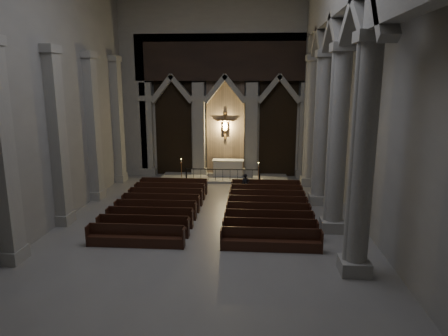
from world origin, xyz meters
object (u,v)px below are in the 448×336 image
Objects in this scene: candle_stand_left at (182,175)px; pews at (213,210)px; altar at (228,167)px; worshipper at (245,185)px; candle_stand_right at (258,178)px; altar_rail at (223,173)px.

candle_stand_left is 0.16× the size of pews.
altar is 1.68× the size of worshipper.
worshipper is at bearing -106.29° from candle_stand_right.
candle_stand_right is at bearing 70.11° from pews.
pews is (-2.30, -6.36, -0.10)m from candle_stand_right.
pews is (-0.25, -8.03, -0.41)m from altar.
candle_stand_left is (-2.99, -1.36, -0.28)m from altar.
altar_rail is at bearing 105.77° from worshipper.
altar is 8.05m from pews.
candle_stand_right is 0.15× the size of pews.
candle_stand_left reaches higher than altar.
altar is 1.58m from altar_rail.
candle_stand_right is at bearing -39.21° from altar.
candle_stand_right reaches higher than altar_rail.
altar_rail is 3.43× the size of candle_stand_right.
worshipper reaches higher than altar_rail.
worshipper is (4.27, -2.95, 0.22)m from candle_stand_left.
worshipper reaches higher than altar.
pews is at bearing -91.79° from altar.
pews is 4.04m from worshipper.
candle_stand_left is at bearing 112.31° from pews.
candle_stand_left is 1.09× the size of candle_stand_right.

